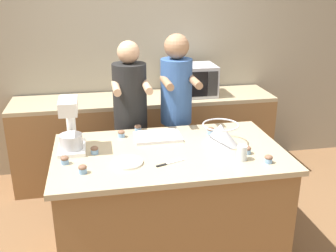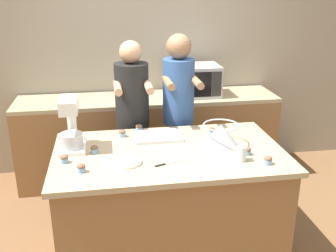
# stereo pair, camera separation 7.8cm
# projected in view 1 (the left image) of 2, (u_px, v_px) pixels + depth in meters

# --- Properties ---
(ground_plane) EXTENTS (16.00, 16.00, 0.00)m
(ground_plane) POSITION_uv_depth(u_px,v_px,m) (169.00, 250.00, 3.28)
(ground_plane) COLOR brown
(back_wall) EXTENTS (10.00, 0.06, 2.70)m
(back_wall) POSITION_uv_depth(u_px,v_px,m) (140.00, 53.00, 4.40)
(back_wall) COLOR gray
(back_wall) RESTS_ON ground_plane
(island_counter) EXTENTS (1.73, 1.02, 0.91)m
(island_counter) POSITION_uv_depth(u_px,v_px,m) (169.00, 203.00, 3.12)
(island_counter) COLOR olive
(island_counter) RESTS_ON ground_plane
(back_counter) EXTENTS (2.80, 0.60, 0.94)m
(back_counter) POSITION_uv_depth(u_px,v_px,m) (145.00, 138.00, 4.39)
(back_counter) COLOR olive
(back_counter) RESTS_ON ground_plane
(person_left) EXTENTS (0.32, 0.49, 1.64)m
(person_left) POSITION_uv_depth(u_px,v_px,m) (131.00, 125.00, 3.61)
(person_left) COLOR #33384C
(person_left) RESTS_ON ground_plane
(person_right) EXTENTS (0.31, 0.48, 1.68)m
(person_right) POSITION_uv_depth(u_px,v_px,m) (176.00, 118.00, 3.67)
(person_right) COLOR brown
(person_right) RESTS_ON ground_plane
(stand_mixer) EXTENTS (0.20, 0.30, 0.40)m
(stand_mixer) POSITION_uv_depth(u_px,v_px,m) (70.00, 128.00, 2.91)
(stand_mixer) COLOR white
(stand_mixer) RESTS_ON island_counter
(mixing_bowl) EXTENTS (0.29, 0.29, 0.16)m
(mixing_bowl) POSITION_uv_depth(u_px,v_px,m) (220.00, 133.00, 3.06)
(mixing_bowl) COLOR #BCBCC1
(mixing_bowl) RESTS_ON island_counter
(baking_tray) EXTENTS (0.38, 0.25, 0.04)m
(baking_tray) POSITION_uv_depth(u_px,v_px,m) (158.00, 136.00, 3.19)
(baking_tray) COLOR silver
(baking_tray) RESTS_ON island_counter
(microwave_oven) EXTENTS (0.51, 0.39, 0.33)m
(microwave_oven) POSITION_uv_depth(u_px,v_px,m) (192.00, 80.00, 4.26)
(microwave_oven) COLOR #B7B7BC
(microwave_oven) RESTS_ON back_counter
(drinking_glass) EXTENTS (0.07, 0.07, 0.11)m
(drinking_glass) POSITION_uv_depth(u_px,v_px,m) (242.00, 153.00, 2.79)
(drinking_glass) COLOR silver
(drinking_glass) RESTS_ON island_counter
(small_plate) EXTENTS (0.22, 0.22, 0.02)m
(small_plate) POSITION_uv_depth(u_px,v_px,m) (127.00, 162.00, 2.75)
(small_plate) COLOR white
(small_plate) RESTS_ON island_counter
(knife) EXTENTS (0.21, 0.09, 0.01)m
(knife) POSITION_uv_depth(u_px,v_px,m) (168.00, 164.00, 2.75)
(knife) COLOR #BCBCC1
(knife) RESTS_ON island_counter
(cupcake_0) EXTENTS (0.06, 0.06, 0.06)m
(cupcake_0) POSITION_uv_depth(u_px,v_px,m) (210.00, 130.00, 3.28)
(cupcake_0) COLOR #759EC6
(cupcake_0) RESTS_ON island_counter
(cupcake_1) EXTENTS (0.06, 0.06, 0.06)m
(cupcake_1) POSITION_uv_depth(u_px,v_px,m) (95.00, 150.00, 2.90)
(cupcake_1) COLOR #759EC6
(cupcake_1) RESTS_ON island_counter
(cupcake_2) EXTENTS (0.06, 0.06, 0.06)m
(cupcake_2) POSITION_uv_depth(u_px,v_px,m) (121.00, 134.00, 3.21)
(cupcake_2) COLOR #759EC6
(cupcake_2) RESTS_ON island_counter
(cupcake_3) EXTENTS (0.06, 0.06, 0.06)m
(cupcake_3) POSITION_uv_depth(u_px,v_px,m) (65.00, 160.00, 2.74)
(cupcake_3) COLOR #759EC6
(cupcake_3) RESTS_ON island_counter
(cupcake_4) EXTENTS (0.06, 0.06, 0.06)m
(cupcake_4) POSITION_uv_depth(u_px,v_px,m) (138.00, 128.00, 3.33)
(cupcake_4) COLOR #759EC6
(cupcake_4) RESTS_ON island_counter
(cupcake_5) EXTENTS (0.06, 0.06, 0.06)m
(cupcake_5) POSITION_uv_depth(u_px,v_px,m) (247.00, 150.00, 2.90)
(cupcake_5) COLOR #759EC6
(cupcake_5) RESTS_ON island_counter
(cupcake_6) EXTENTS (0.06, 0.06, 0.06)m
(cupcake_6) POSITION_uv_depth(u_px,v_px,m) (83.00, 169.00, 2.60)
(cupcake_6) COLOR #759EC6
(cupcake_6) RESTS_ON island_counter
(cupcake_7) EXTENTS (0.06, 0.06, 0.06)m
(cupcake_7) POSITION_uv_depth(u_px,v_px,m) (269.00, 159.00, 2.75)
(cupcake_7) COLOR #759EC6
(cupcake_7) RESTS_ON island_counter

